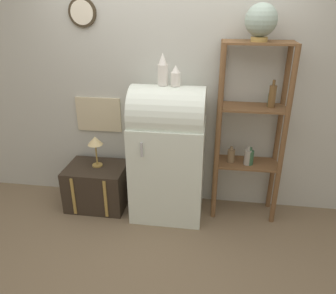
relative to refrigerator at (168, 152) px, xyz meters
name	(u,v)px	position (x,y,z in m)	size (l,w,h in m)	color
ground_plane	(164,225)	(0.00, -0.26, -0.72)	(12.00, 12.00, 0.00)	#7A664C
wall_back	(172,83)	(-0.01, 0.32, 0.63)	(7.00, 0.09, 2.70)	#B7B7AD
refrigerator	(168,152)	(0.00, 0.00, 0.00)	(0.73, 0.62, 1.39)	silver
suitcase_trunk	(97,186)	(-0.79, 0.01, -0.48)	(0.64, 0.49, 0.48)	#33281E
shelf_unit	(251,126)	(0.80, 0.10, 0.28)	(0.66, 0.33, 1.79)	brown
globe	(261,21)	(0.79, 0.07, 1.25)	(0.28, 0.28, 0.32)	#AD8942
vase_left	(163,70)	(-0.05, 0.01, 0.82)	(0.09, 0.09, 0.30)	white
vase_center	(176,76)	(0.07, 0.00, 0.77)	(0.09, 0.09, 0.19)	white
desk_lamp	(95,143)	(-0.78, 0.04, 0.03)	(0.16, 0.16, 0.34)	#AD8942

